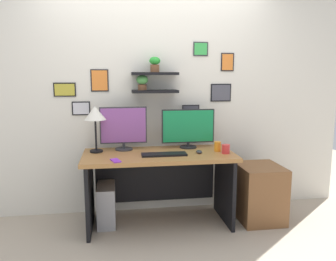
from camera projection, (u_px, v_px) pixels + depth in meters
name	position (u px, v px, depth m)	size (l,w,h in m)	color
ground_plane	(159.00, 224.00, 3.48)	(8.00, 8.00, 0.00)	tan
back_wall_assembly	(154.00, 91.00, 3.69)	(4.40, 0.24, 2.70)	silver
desk	(158.00, 172.00, 3.45)	(1.51, 0.68, 0.75)	#9E6B38
monitor_left	(123.00, 128.00, 3.48)	(0.48, 0.18, 0.45)	#2D2D33
monitor_right	(188.00, 128.00, 3.59)	(0.57, 0.18, 0.42)	black
keyboard	(164.00, 154.00, 3.27)	(0.44, 0.14, 0.02)	black
computer_mouse	(199.00, 152.00, 3.36)	(0.06, 0.09, 0.03)	#2D2D33
desk_lamp	(95.00, 115.00, 3.35)	(0.22, 0.22, 0.47)	black
cell_phone	(116.00, 161.00, 3.05)	(0.07, 0.14, 0.01)	purple
coffee_mug	(226.00, 149.00, 3.35)	(0.08, 0.08, 0.09)	red
pen_cup	(217.00, 146.00, 3.45)	(0.07, 0.07, 0.10)	orange
drawer_cabinet	(259.00, 193.00, 3.54)	(0.44, 0.50, 0.59)	brown
computer_tower_left	(106.00, 204.00, 3.46)	(0.18, 0.40, 0.41)	#99999E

